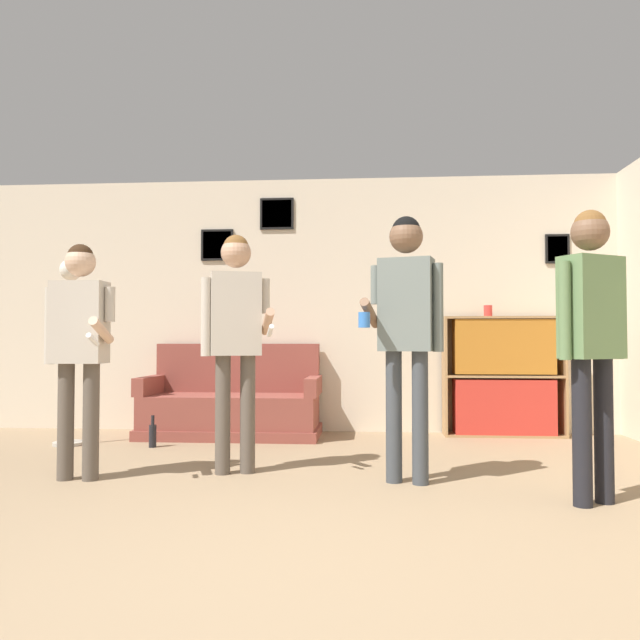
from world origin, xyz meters
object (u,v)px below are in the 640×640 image
object	(u,v)px
couch	(232,406)
bookshelf	(503,376)
drinking_cup	(488,311)
floor_lamp	(70,313)
person_watcher_holding_cup	(406,316)
person_player_foreground_left	(79,335)
bottle_on_floor	(153,435)
person_player_foreground_center	(236,325)
person_spectator_near_bookshelf	(591,321)

from	to	relation	value
couch	bookshelf	world-z (taller)	bookshelf
drinking_cup	floor_lamp	bearing A→B (deg)	-167.87
couch	person_watcher_holding_cup	xyz separation A→B (m)	(1.63, -1.98, 0.83)
person_watcher_holding_cup	couch	bearing A→B (deg)	129.43
person_player_foreground_left	bottle_on_floor	bearing A→B (deg)	87.32
couch	bottle_on_floor	distance (m)	0.94
floor_lamp	drinking_cup	distance (m)	4.07
couch	person_watcher_holding_cup	size ratio (longest dim) A/B	0.98
bookshelf	person_player_foreground_center	xyz separation A→B (m)	(-2.33, -1.95, 0.48)
floor_lamp	person_spectator_near_bookshelf	distance (m)	4.45
person_player_foreground_left	person_spectator_near_bookshelf	distance (m)	3.35
couch	floor_lamp	size ratio (longest dim) A/B	1.03
floor_lamp	person_player_foreground_left	bearing A→B (deg)	-61.62
floor_lamp	bottle_on_floor	xyz separation A→B (m)	(0.81, -0.06, -1.10)
couch	person_watcher_holding_cup	bearing A→B (deg)	-50.57
couch	person_player_foreground_center	distance (m)	1.97
person_spectator_near_bookshelf	bookshelf	bearing A→B (deg)	89.01
bookshelf	floor_lamp	distance (m)	4.25
floor_lamp	person_spectator_near_bookshelf	world-z (taller)	person_spectator_near_bookshelf
bottle_on_floor	floor_lamp	bearing A→B (deg)	175.57
floor_lamp	couch	bearing A→B (deg)	25.56
person_spectator_near_bookshelf	floor_lamp	bearing A→B (deg)	156.33
couch	drinking_cup	bearing A→B (deg)	4.25
person_watcher_holding_cup	person_spectator_near_bookshelf	xyz separation A→B (m)	(1.06, -0.47, -0.06)
person_player_foreground_center	person_spectator_near_bookshelf	xyz separation A→B (m)	(2.28, -0.69, 0.00)
person_watcher_holding_cup	drinking_cup	world-z (taller)	person_watcher_holding_cup
floor_lamp	person_player_foreground_left	distance (m)	1.60
couch	drinking_cup	xyz separation A→B (m)	(2.59, 0.19, 0.96)
bookshelf	person_watcher_holding_cup	distance (m)	2.50
bookshelf	drinking_cup	size ratio (longest dim) A/B	10.51
couch	person_player_foreground_left	xyz separation A→B (m)	(-0.63, -2.05, 0.70)
person_player_foreground_left	bottle_on_floor	size ratio (longest dim) A/B	5.69
bookshelf	person_spectator_near_bookshelf	world-z (taller)	person_spectator_near_bookshelf
person_player_foreground_left	person_player_foreground_center	bearing A→B (deg)	15.75
person_watcher_holding_cup	person_spectator_near_bookshelf	distance (m)	1.16
floor_lamp	person_player_foreground_center	distance (m)	2.11
floor_lamp	person_player_foreground_center	size ratio (longest dim) A/B	0.99
person_watcher_holding_cup	floor_lamp	bearing A→B (deg)	156.35
couch	person_player_foreground_left	distance (m)	2.26
person_player_foreground_center	drinking_cup	distance (m)	2.94
person_watcher_holding_cup	person_spectator_near_bookshelf	world-z (taller)	person_watcher_holding_cup
bookshelf	floor_lamp	xyz separation A→B (m)	(-4.12, -0.85, 0.62)
floor_lamp	bottle_on_floor	bearing A→B (deg)	-4.43
floor_lamp	person_player_foreground_left	xyz separation A→B (m)	(0.75, -1.39, -0.21)
bookshelf	person_spectator_near_bookshelf	size ratio (longest dim) A/B	0.69
person_player_foreground_left	bookshelf	bearing A→B (deg)	33.71
bookshelf	bottle_on_floor	size ratio (longest dim) A/B	4.19
bottle_on_floor	person_player_foreground_left	bearing A→B (deg)	-92.68
person_player_foreground_center	person_spectator_near_bookshelf	distance (m)	2.38
couch	drinking_cup	distance (m)	2.77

